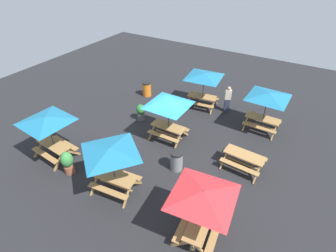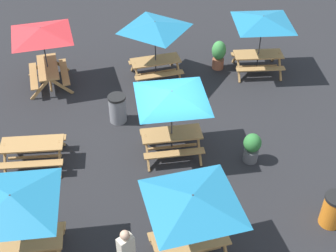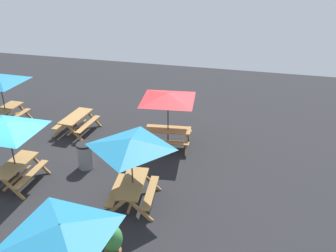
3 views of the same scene
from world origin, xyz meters
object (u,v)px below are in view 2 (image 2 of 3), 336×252
Objects in this scene: picnic_table_2 at (263,24)px; trash_bin_gray at (118,108)px; picnic_table_0 at (42,36)px; potted_plant_1 at (252,147)px; picnic_table_3 at (192,205)px; picnic_table_1 at (13,205)px; trash_bin_orange at (333,210)px; picnic_table_6 at (155,30)px; potted_plant_0 at (219,54)px; picnic_table_4 at (33,148)px; picnic_table_5 at (172,100)px.

picnic_table_2 is 6.05m from trash_bin_gray.
picnic_table_0 is 2.86× the size of potted_plant_1.
trash_bin_gray is (1.34, -5.68, -1.49)m from picnic_table_3.
trash_bin_orange is at bearing -178.48° from picnic_table_1.
picnic_table_0 is 3.89m from picnic_table_6.
trash_bin_gray is at bearing -114.55° from picnic_table_1.
trash_bin_orange is at bearing 108.88° from picnic_table_6.
trash_bin_orange is at bearing 135.19° from trash_bin_gray.
potted_plant_0 is (1.14, -7.80, 0.13)m from trash_bin_orange.
picnic_table_4 is at bearing -10.16° from picnic_table_0.
picnic_table_6 is (-3.89, 0.13, 0.00)m from picnic_table_0.
picnic_table_4 is (0.06, -3.45, -1.43)m from picnic_table_1.
picnic_table_4 is 5.95m from picnic_table_6.
potted_plant_0 is at bearing -13.26° from picnic_table_2.
trash_bin_gray is 0.85× the size of potted_plant_0.
potted_plant_1 is at bearing -156.04° from picnic_table_1.
picnic_table_2 is 7.50m from trash_bin_orange.
picnic_table_3 is (-3.86, 0.58, 0.00)m from picnic_table_1.
picnic_table_0 is 7.60m from picnic_table_1.
picnic_table_4 is at bearing -2.17° from picnic_table_5.
picnic_table_0 is 8.04m from potted_plant_1.
trash_bin_gray is (5.16, -5.13, 0.00)m from trash_bin_orange.
picnic_table_0 is 6.49m from potted_plant_0.
picnic_table_5 is 2.46× the size of potted_plant_0.
trash_bin_orange is 1.00× the size of trash_bin_gray.
picnic_table_3 is at bearing 17.56° from picnic_table_0.
potted_plant_1 is at bearing 87.39° from potted_plant_0.
picnic_table_0 is at bearing 2.66° from picnic_table_2.
potted_plant_1 is at bearing 163.10° from picnic_table_5.
picnic_table_3 reaches higher than potted_plant_1.
potted_plant_0 is 1.17× the size of potted_plant_1.
picnic_table_3 reaches higher than potted_plant_0.
picnic_table_3 is (4.08, 7.90, 0.00)m from picnic_table_2.
picnic_table_4 is 1.92× the size of trash_bin_gray.
potted_plant_0 reaches higher than trash_bin_gray.
picnic_table_5 is at bearing 82.34° from picnic_table_6.
picnic_table_2 is 1.00× the size of picnic_table_5.
picnic_table_6 is at bearing 81.52° from picnic_table_0.
potted_plant_1 reaches higher than trash_bin_orange.
picnic_table_1 is 2.46× the size of potted_plant_0.
potted_plant_0 is at bearing -146.36° from trash_bin_gray.
picnic_table_0 is 7.75m from picnic_table_2.
trash_bin_orange is 0.85× the size of potted_plant_0.
picnic_table_3 is (-3.66, 8.18, 0.00)m from picnic_table_0.
picnic_table_4 is 0.67× the size of picnic_table_5.
picnic_table_5 is at bearing -42.11° from trash_bin_orange.
picnic_table_2 is 1.21× the size of picnic_table_6.
picnic_table_5 is (-4.02, -3.28, 0.00)m from picnic_table_1.
picnic_table_0 reaches higher than potted_plant_1.
picnic_table_0 is 8.96m from picnic_table_3.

